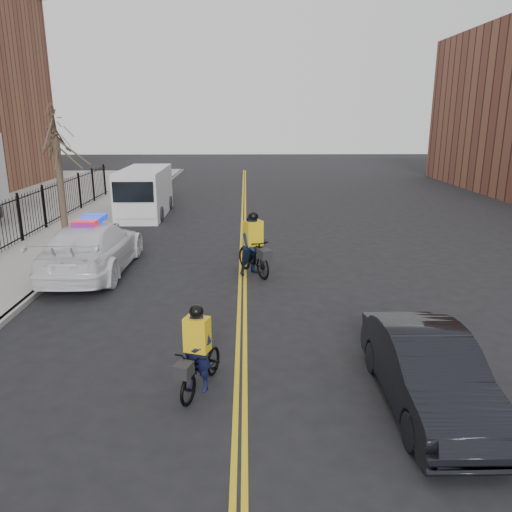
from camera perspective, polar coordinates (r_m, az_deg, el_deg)
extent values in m
plane|color=black|center=(12.04, -1.66, -8.97)|extent=(120.00, 120.00, 0.00)
cube|color=gold|center=(19.60, -1.72, 0.81)|extent=(0.10, 60.00, 0.01)
cube|color=gold|center=(19.60, -1.25, 0.82)|extent=(0.10, 60.00, 0.01)
cube|color=gray|center=(21.01, -22.40, 0.83)|extent=(3.00, 60.00, 0.15)
cube|color=gray|center=(20.52, -18.49, 0.87)|extent=(0.20, 60.00, 0.15)
cylinder|color=#3D2D24|center=(22.51, -21.40, 7.25)|extent=(0.28, 0.28, 4.00)
imported|color=white|center=(17.30, -18.17, 0.89)|extent=(2.39, 5.84, 1.69)
cube|color=#0C26CC|center=(17.10, -18.43, 3.90)|extent=(0.71, 1.55, 0.16)
imported|color=black|center=(9.49, 19.11, -12.36)|extent=(1.46, 4.20, 1.38)
cube|color=silver|center=(26.96, -12.58, 7.15)|extent=(2.19, 5.74, 2.43)
cube|color=silver|center=(24.59, -13.58, 5.80)|extent=(2.07, 0.87, 1.27)
cube|color=black|center=(24.08, -13.87, 7.11)|extent=(1.91, 0.13, 0.95)
cylinder|color=black|center=(25.67, -15.35, 4.64)|extent=(0.27, 0.74, 0.74)
cylinder|color=black|center=(25.28, -10.90, 4.75)|extent=(0.27, 0.74, 0.74)
cylinder|color=black|center=(28.93, -13.86, 5.92)|extent=(0.27, 0.74, 0.74)
cylinder|color=black|center=(28.58, -9.89, 6.03)|extent=(0.27, 0.74, 0.74)
imported|color=black|center=(9.69, -6.62, -12.49)|extent=(1.14, 1.84, 0.91)
imported|color=black|center=(9.54, -6.68, -10.76)|extent=(0.66, 0.54, 1.57)
cube|color=gold|center=(9.40, -6.75, -8.87)|extent=(0.52, 0.43, 0.66)
sphere|color=black|center=(9.22, -6.83, -6.33)|extent=(0.26, 0.26, 0.26)
cube|color=black|center=(9.09, -8.28, -12.77)|extent=(0.37, 0.40, 0.24)
imported|color=black|center=(16.27, -0.30, -0.01)|extent=(1.47, 2.12, 1.25)
imported|color=black|center=(16.19, -0.31, 1.15)|extent=(1.17, 1.08, 1.93)
cube|color=gold|center=(16.08, -0.31, 2.61)|extent=(0.66, 0.58, 0.81)
sphere|color=black|center=(15.97, -0.31, 4.54)|extent=(0.32, 0.32, 0.32)
cube|color=black|center=(15.57, 0.99, 0.22)|extent=(0.49, 0.52, 0.30)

